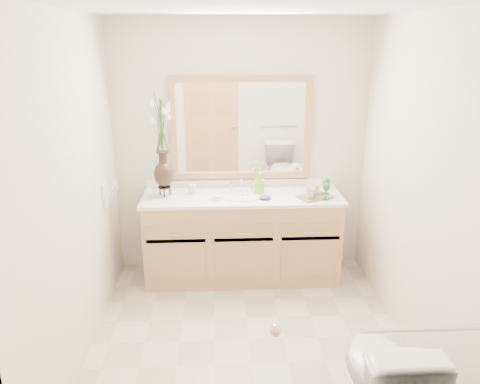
{
  "coord_description": "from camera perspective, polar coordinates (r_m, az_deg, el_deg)",
  "views": [
    {
      "loc": [
        -0.22,
        -3.06,
        2.23
      ],
      "look_at": [
        -0.04,
        0.65,
        0.99
      ],
      "focal_mm": 35.0,
      "sensor_mm": 36.0,
      "label": 1
    }
  ],
  "objects": [
    {
      "name": "grab_bar",
      "position": [
        2.39,
        21.17,
        -15.29
      ],
      "size": [
        0.55,
        0.03,
        0.03
      ],
      "primitive_type": "cylinder",
      "rotation": [
        0.0,
        1.57,
        0.0
      ],
      "color": "silver",
      "rests_on": "wall_front"
    },
    {
      "name": "tumbler",
      "position": [
        4.38,
        -5.85,
        0.37
      ],
      "size": [
        0.07,
        0.07,
        0.08
      ],
      "primitive_type": "cylinder",
      "color": "beige",
      "rests_on": "counter"
    },
    {
      "name": "sink",
      "position": [
        4.31,
        0.27,
        -1.18
      ],
      "size": [
        0.38,
        0.34,
        0.23
      ],
      "color": "white",
      "rests_on": "counter"
    },
    {
      "name": "goblet_front",
      "position": [
        4.23,
        10.48,
        0.54
      ],
      "size": [
        0.07,
        0.07,
        0.15
      ],
      "color": "#22672E",
      "rests_on": "tray"
    },
    {
      "name": "mirror",
      "position": [
        4.42,
        0.08,
        7.76
      ],
      "size": [
        1.32,
        0.04,
        0.97
      ],
      "color": "white",
      "rests_on": "wall_back"
    },
    {
      "name": "mug_left",
      "position": [
        4.24,
        8.47,
        -0.05
      ],
      "size": [
        0.13,
        0.12,
        0.1
      ],
      "primitive_type": "imported",
      "rotation": [
        0.0,
        0.0,
        0.3
      ],
      "color": "beige",
      "rests_on": "tray"
    },
    {
      "name": "counter",
      "position": [
        4.32,
        0.26,
        -0.61
      ],
      "size": [
        1.84,
        0.57,
        0.03
      ],
      "primitive_type": "cube",
      "color": "white",
      "rests_on": "vanity"
    },
    {
      "name": "goblet_back",
      "position": [
        4.37,
        10.49,
        1.09
      ],
      "size": [
        0.07,
        0.07,
        0.15
      ],
      "color": "#22672E",
      "rests_on": "tray"
    },
    {
      "name": "flower_vase",
      "position": [
        4.21,
        -9.55,
        7.12
      ],
      "size": [
        0.21,
        0.21,
        0.86
      ],
      "rotation": [
        0.0,
        0.0,
        -0.06
      ],
      "color": "black",
      "rests_on": "counter"
    },
    {
      "name": "wall_front",
      "position": [
        2.05,
        3.85,
        -11.68
      ],
      "size": [
        2.4,
        0.02,
        2.4
      ],
      "primitive_type": "cube",
      "color": "white",
      "rests_on": "floor"
    },
    {
      "name": "door",
      "position": [
        2.16,
        -4.58,
        -16.26
      ],
      "size": [
        0.8,
        0.03,
        2.0
      ],
      "primitive_type": "cube",
      "color": "tan",
      "rests_on": "floor"
    },
    {
      "name": "wall_right",
      "position": [
        3.53,
        21.08,
        0.26
      ],
      "size": [
        0.02,
        2.6,
        2.4
      ],
      "primitive_type": "cube",
      "color": "white",
      "rests_on": "floor"
    },
    {
      "name": "wall_left",
      "position": [
        3.37,
        -19.55,
        -0.37
      ],
      "size": [
        0.02,
        2.6,
        2.4
      ],
      "primitive_type": "cube",
      "color": "white",
      "rests_on": "floor"
    },
    {
      "name": "tray",
      "position": [
        4.31,
        9.09,
        -0.56
      ],
      "size": [
        0.35,
        0.3,
        0.01
      ],
      "primitive_type": "cube",
      "rotation": [
        0.0,
        0.0,
        0.43
      ],
      "color": "brown",
      "rests_on": "counter"
    },
    {
      "name": "wall_back",
      "position": [
        4.48,
        0.07,
        5.24
      ],
      "size": [
        2.4,
        0.02,
        2.4
      ],
      "primitive_type": "cube",
      "color": "white",
      "rests_on": "floor"
    },
    {
      "name": "purple_dish",
      "position": [
        4.21,
        3.09,
        -0.67
      ],
      "size": [
        0.13,
        0.11,
        0.04
      ],
      "primitive_type": "ellipsoid",
      "rotation": [
        0.0,
        0.0,
        0.3
      ],
      "color": "#4F2369",
      "rests_on": "counter"
    },
    {
      "name": "vanity",
      "position": [
        4.47,
        0.25,
        -5.64
      ],
      "size": [
        1.8,
        0.55,
        0.8
      ],
      "color": "tan",
      "rests_on": "floor"
    },
    {
      "name": "toilet",
      "position": [
        2.98,
        17.03,
        -21.08
      ],
      "size": [
        0.42,
        0.75,
        0.74
      ],
      "primitive_type": "imported",
      "rotation": [
        0.0,
        0.0,
        3.14
      ],
      "color": "white",
      "rests_on": "floor"
    },
    {
      "name": "switch_plate",
      "position": [
        4.14,
        -16.18,
        0.17
      ],
      "size": [
        0.02,
        0.12,
        0.12
      ],
      "primitive_type": "cube",
      "color": "white",
      "rests_on": "wall_left"
    },
    {
      "name": "ceiling",
      "position": [
        3.07,
        1.4,
        21.69
      ],
      "size": [
        2.4,
        2.6,
        0.02
      ],
      "primitive_type": "cube",
      "color": "white",
      "rests_on": "wall_back"
    },
    {
      "name": "mug_right",
      "position": [
        4.35,
        9.04,
        0.38
      ],
      "size": [
        0.14,
        0.13,
        0.1
      ],
      "primitive_type": "imported",
      "rotation": [
        0.0,
        0.0,
        0.57
      ],
      "color": "beige",
      "rests_on": "tray"
    },
    {
      "name": "floor",
      "position": [
        3.79,
        1.11,
        -17.51
      ],
      "size": [
        2.6,
        2.6,
        0.0
      ],
      "primitive_type": "plane",
      "color": "beige",
      "rests_on": "ground"
    },
    {
      "name": "soap_bottle",
      "position": [
        4.36,
        2.39,
        0.97
      ],
      "size": [
        0.08,
        0.09,
        0.17
      ],
      "primitive_type": "imported",
      "rotation": [
        0.0,
        0.0,
        -0.09
      ],
      "color": "#78D632",
      "rests_on": "counter"
    },
    {
      "name": "soap_dish",
      "position": [
        4.21,
        -2.93,
        -0.77
      ],
      "size": [
        0.1,
        0.1,
        0.03
      ],
      "color": "beige",
      "rests_on": "counter"
    }
  ]
}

